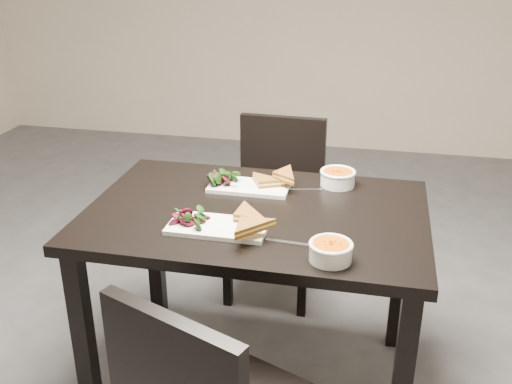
% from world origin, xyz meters
% --- Properties ---
extents(ground, '(5.00, 5.00, 0.00)m').
position_xyz_m(ground, '(0.00, 0.00, 0.00)').
color(ground, '#47474C').
rests_on(ground, ground).
extents(table, '(1.20, 0.80, 0.75)m').
position_xyz_m(table, '(0.41, -0.41, 0.65)').
color(table, black).
rests_on(table, ground).
extents(chair_far, '(0.43, 0.43, 0.85)m').
position_xyz_m(chair_far, '(0.36, 0.32, 0.48)').
color(chair_far, black).
rests_on(chair_far, ground).
extents(plate_near, '(0.33, 0.16, 0.02)m').
position_xyz_m(plate_near, '(0.32, -0.58, 0.76)').
color(plate_near, white).
rests_on(plate_near, table).
extents(sandwich_near, '(0.18, 0.14, 0.05)m').
position_xyz_m(sandwich_near, '(0.38, -0.57, 0.79)').
color(sandwich_near, '#9D6721').
rests_on(sandwich_near, plate_near).
extents(salad_near, '(0.10, 0.09, 0.05)m').
position_xyz_m(salad_near, '(0.22, -0.58, 0.79)').
color(salad_near, black).
rests_on(salad_near, plate_near).
extents(soup_bowl_near, '(0.13, 0.13, 0.06)m').
position_xyz_m(soup_bowl_near, '(0.70, -0.71, 0.78)').
color(soup_bowl_near, white).
rests_on(soup_bowl_near, table).
extents(cutlery_near, '(0.18, 0.03, 0.00)m').
position_xyz_m(cutlery_near, '(0.58, -0.63, 0.75)').
color(cutlery_near, silver).
rests_on(cutlery_near, table).
extents(plate_far, '(0.31, 0.15, 0.02)m').
position_xyz_m(plate_far, '(0.35, -0.23, 0.76)').
color(plate_far, white).
rests_on(plate_far, table).
extents(sandwich_far, '(0.19, 0.17, 0.05)m').
position_xyz_m(sandwich_far, '(0.41, -0.24, 0.79)').
color(sandwich_far, '#9D6721').
rests_on(sandwich_far, plate_far).
extents(salad_far, '(0.10, 0.09, 0.04)m').
position_xyz_m(salad_far, '(0.25, -0.23, 0.79)').
color(salad_far, black).
rests_on(salad_far, plate_far).
extents(soup_bowl_far, '(0.14, 0.14, 0.06)m').
position_xyz_m(soup_bowl_far, '(0.67, -0.12, 0.79)').
color(soup_bowl_far, white).
rests_on(soup_bowl_far, table).
extents(cutlery_far, '(0.18, 0.06, 0.00)m').
position_xyz_m(cutlery_far, '(0.53, -0.20, 0.75)').
color(cutlery_far, silver).
rests_on(cutlery_far, table).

